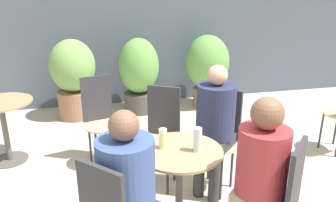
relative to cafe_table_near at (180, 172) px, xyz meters
name	(u,v)px	position (x,y,z in m)	size (l,w,h in m)	color
storefront_wall	(131,11)	(0.04, 3.23, 0.99)	(10.00, 0.06, 3.00)	#4C5666
cafe_table_near	(180,172)	(0.00, 0.00, 0.00)	(0.65, 0.65, 0.71)	#514C47
cafe_table_far	(3,118)	(-1.59, 1.49, 0.00)	(0.65, 0.65, 0.71)	#514C47
bistro_chair_1	(280,197)	(0.52, -0.53, 0.06)	(0.44, 0.44, 0.97)	tan
bistro_chair_2	(221,131)	(0.53, 0.52, 0.06)	(0.44, 0.44, 0.97)	tan
bistro_chair_3	(100,113)	(-0.56, 1.24, 0.06)	(0.40, 0.41, 0.97)	tan
bistro_chair_4	(161,128)	(0.01, 0.72, 0.06)	(0.42, 0.43, 0.97)	tan
seated_person_0	(128,186)	(-0.43, -0.42, 0.21)	(0.44, 0.44, 1.21)	#2D2D33
seated_person_1	(259,169)	(0.42, -0.43, 0.22)	(0.42, 0.42, 1.23)	gray
seated_person_2	(215,120)	(0.43, 0.42, 0.22)	(0.44, 0.44, 1.23)	#2D2D33
beer_glass_0	(198,140)	(0.12, -0.05, 0.28)	(0.06, 0.06, 0.18)	silver
beer_glass_1	(163,139)	(-0.12, 0.05, 0.27)	(0.06, 0.06, 0.16)	beige
potted_plant_0	(73,75)	(-0.90, 2.71, 0.13)	(0.65, 0.65, 1.17)	#93664C
potted_plant_1	(139,73)	(0.07, 2.74, 0.11)	(0.61, 0.61, 1.15)	#47423D
potted_plant_2	(207,66)	(1.16, 2.73, 0.16)	(0.69, 0.69, 1.17)	#93664C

